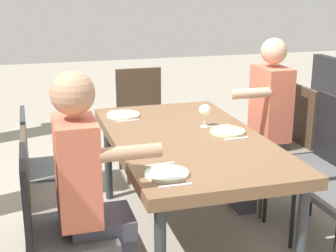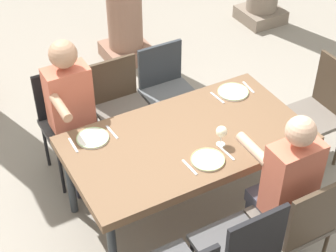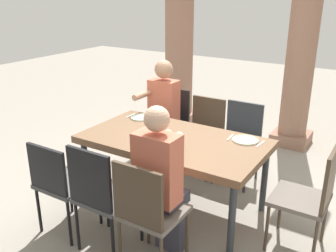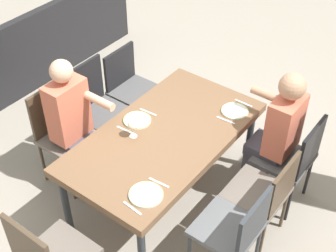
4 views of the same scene
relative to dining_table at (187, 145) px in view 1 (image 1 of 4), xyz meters
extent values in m
plane|color=gray|center=(0.00, 0.00, -0.68)|extent=(16.00, 16.00, 0.00)
cube|color=brown|center=(0.00, 0.00, 0.03)|extent=(1.74, 0.96, 0.07)
cylinder|color=#2D3338|center=(0.79, 0.40, -0.34)|extent=(0.06, 0.06, 0.67)
cylinder|color=#2D3338|center=(-0.79, -0.40, -0.34)|extent=(0.06, 0.06, 0.67)
cylinder|color=#2D3338|center=(0.79, -0.40, -0.34)|extent=(0.06, 0.06, 0.67)
cube|color=#4F4F50|center=(-0.60, 0.82, -0.20)|extent=(0.44, 0.44, 0.04)
cube|color=black|center=(-0.60, 1.02, 0.02)|extent=(0.42, 0.03, 0.44)
cylinder|color=black|center=(-0.41, 0.63, -0.45)|extent=(0.03, 0.03, 0.46)
cylinder|color=black|center=(-0.41, -0.63, -0.45)|extent=(0.03, 0.03, 0.45)
cube|color=#6A6158|center=(-0.13, 0.82, -0.21)|extent=(0.44, 0.44, 0.04)
cube|color=#473828|center=(-0.13, 1.02, -0.01)|extent=(0.42, 0.03, 0.41)
cylinder|color=#473828|center=(-0.32, 0.63, -0.45)|extent=(0.03, 0.03, 0.45)
cylinder|color=#473828|center=(0.06, 0.63, -0.45)|extent=(0.03, 0.03, 0.45)
cylinder|color=#473828|center=(0.06, 1.01, -0.45)|extent=(0.03, 0.03, 0.45)
cube|color=#4F4F50|center=(-0.13, -0.82, -0.20)|extent=(0.44, 0.44, 0.04)
cube|color=black|center=(-0.13, -1.02, 0.04)|extent=(0.42, 0.03, 0.49)
cylinder|color=black|center=(0.06, -0.63, -0.45)|extent=(0.03, 0.03, 0.46)
cylinder|color=black|center=(-0.32, -0.63, -0.45)|extent=(0.03, 0.03, 0.46)
cylinder|color=black|center=(0.06, -1.01, -0.45)|extent=(0.03, 0.03, 0.46)
cube|color=#5B5E61|center=(0.32, 0.82, -0.20)|extent=(0.44, 0.44, 0.04)
cube|color=#2D3338|center=(0.32, 1.02, 0.01)|extent=(0.42, 0.03, 0.41)
cylinder|color=#2D3338|center=(0.13, 0.63, -0.45)|extent=(0.03, 0.03, 0.46)
cylinder|color=#2D3338|center=(0.51, 0.63, -0.45)|extent=(0.03, 0.03, 0.46)
cylinder|color=#2D3338|center=(0.13, 1.01, -0.45)|extent=(0.03, 0.03, 0.46)
cylinder|color=#2D3338|center=(0.51, 1.01, -0.45)|extent=(0.03, 0.03, 0.46)
cube|color=#6A6158|center=(0.32, -0.82, -0.20)|extent=(0.44, 0.44, 0.04)
cube|color=#473828|center=(0.32, -1.02, 0.04)|extent=(0.42, 0.03, 0.47)
cylinder|color=#473828|center=(0.51, -0.63, -0.45)|extent=(0.03, 0.03, 0.46)
cylinder|color=#473828|center=(0.13, -0.63, -0.45)|extent=(0.03, 0.03, 0.46)
cylinder|color=#473828|center=(0.51, -1.01, -0.45)|extent=(0.03, 0.03, 0.46)
cylinder|color=#473828|center=(0.13, -1.01, -0.45)|extent=(0.03, 0.03, 0.46)
cube|color=#6A6158|center=(1.21, 0.00, -0.21)|extent=(0.44, 0.44, 0.04)
cube|color=#473828|center=(1.41, 0.00, 0.03)|extent=(0.03, 0.42, 0.49)
cylinder|color=#473828|center=(1.02, 0.19, -0.45)|extent=(0.03, 0.03, 0.44)
cylinder|color=#473828|center=(1.02, -0.19, -0.45)|extent=(0.03, 0.03, 0.44)
cylinder|color=#473828|center=(1.40, 0.19, -0.45)|extent=(0.03, 0.03, 0.44)
cylinder|color=#473828|center=(1.40, -0.19, -0.45)|extent=(0.03, 0.03, 0.44)
cube|color=#3F3F4C|center=(0.32, -0.56, -0.45)|extent=(0.24, 0.14, 0.46)
cube|color=#3F3F4C|center=(0.32, -0.65, -0.17)|extent=(0.28, 0.32, 0.10)
cube|color=#CC664C|center=(0.32, -0.76, 0.16)|extent=(0.34, 0.20, 0.54)
sphere|color=tan|center=(0.32, -0.76, 0.54)|extent=(0.19, 0.19, 0.19)
cylinder|color=tan|center=(0.18, -0.52, 0.28)|extent=(0.07, 0.30, 0.07)
cube|color=#3F3F4C|center=(-0.60, 0.66, -0.17)|extent=(0.28, 0.32, 0.10)
cube|color=#CC664C|center=(-0.60, 0.77, 0.14)|extent=(0.34, 0.20, 0.51)
sphere|color=tan|center=(-0.60, 0.77, 0.53)|extent=(0.21, 0.21, 0.21)
cylinder|color=tan|center=(-0.74, 0.53, 0.25)|extent=(0.07, 0.30, 0.07)
cylinder|color=white|center=(-0.60, 0.31, 0.07)|extent=(0.24, 0.24, 0.01)
torus|color=#A4C786|center=(-0.60, 0.31, 0.08)|extent=(0.24, 0.24, 0.01)
cube|color=silver|center=(-0.75, 0.31, 0.07)|extent=(0.02, 0.17, 0.01)
cube|color=silver|center=(-0.45, 0.31, 0.07)|extent=(0.03, 0.17, 0.01)
cylinder|color=silver|center=(0.00, -0.28, 0.07)|extent=(0.24, 0.24, 0.01)
torus|color=#A0BE77|center=(0.00, -0.28, 0.08)|extent=(0.24, 0.24, 0.01)
cylinder|color=white|center=(0.17, -0.18, 0.07)|extent=(0.06, 0.06, 0.00)
cylinder|color=white|center=(0.17, -0.18, 0.11)|extent=(0.01, 0.01, 0.08)
sphere|color=#F2EFCC|center=(0.17, -0.18, 0.18)|extent=(0.08, 0.08, 0.08)
cube|color=silver|center=(-0.15, -0.28, 0.07)|extent=(0.03, 0.17, 0.01)
cube|color=silver|center=(0.15, -0.28, 0.07)|extent=(0.03, 0.17, 0.01)
cylinder|color=white|center=(0.60, 0.30, 0.07)|extent=(0.25, 0.25, 0.01)
torus|color=#A4C786|center=(0.60, 0.30, 0.08)|extent=(0.25, 0.25, 0.01)
cube|color=silver|center=(0.45, 0.30, 0.07)|extent=(0.03, 0.17, 0.01)
cube|color=silver|center=(0.75, 0.30, 0.07)|extent=(0.03, 0.17, 0.01)
camera|label=1|loc=(-2.88, 0.96, 1.03)|focal=52.46mm
camera|label=2|loc=(-1.56, -2.55, 2.58)|focal=57.95mm
camera|label=3|loc=(1.73, -2.86, 1.42)|focal=40.49mm
camera|label=4|loc=(2.32, 1.79, 2.61)|focal=50.93mm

